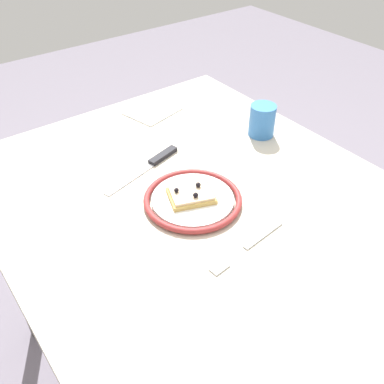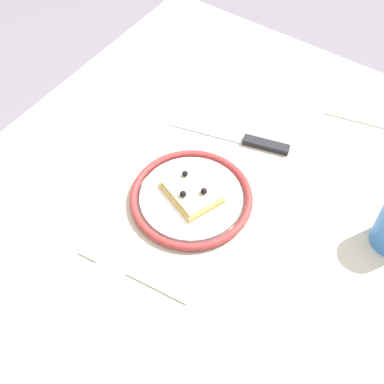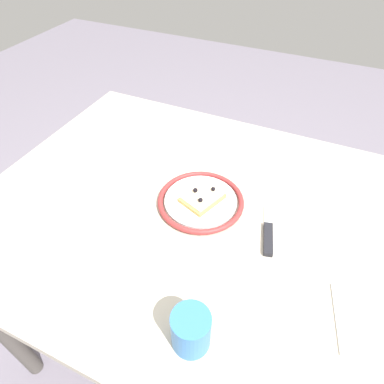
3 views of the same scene
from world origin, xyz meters
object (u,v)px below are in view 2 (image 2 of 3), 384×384
at_px(fork, 132,273).
at_px(napkin, 366,103).
at_px(dining_table, 195,241).
at_px(pizza_slice_near, 191,192).
at_px(knife, 250,141).
at_px(plate, 191,198).

distance_m(fork, napkin, 0.60).
relative_size(dining_table, pizza_slice_near, 9.06).
distance_m(knife, napkin, 0.27).
height_order(dining_table, fork, fork).
bearing_deg(plate, pizza_slice_near, 29.68).
height_order(plate, fork, plate).
xyz_separation_m(knife, fork, (-0.35, 0.01, -0.00)).
bearing_deg(plate, napkin, -20.88).
distance_m(pizza_slice_near, knife, 0.18).
xyz_separation_m(dining_table, plate, (0.02, 0.02, 0.10)).
relative_size(plate, knife, 0.92).
bearing_deg(napkin, pizza_slice_near, 158.75).
xyz_separation_m(plate, fork, (-0.17, -0.00, -0.01)).
relative_size(dining_table, fork, 5.31).
bearing_deg(dining_table, knife, 1.97).
distance_m(dining_table, knife, 0.22).
bearing_deg(dining_table, pizza_slice_near, 48.36).
bearing_deg(dining_table, napkin, -17.59).
relative_size(knife, napkin, 1.67).
relative_size(knife, fork, 1.17).
height_order(plate, pizza_slice_near, pizza_slice_near).
bearing_deg(pizza_slice_near, plate, -150.32).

